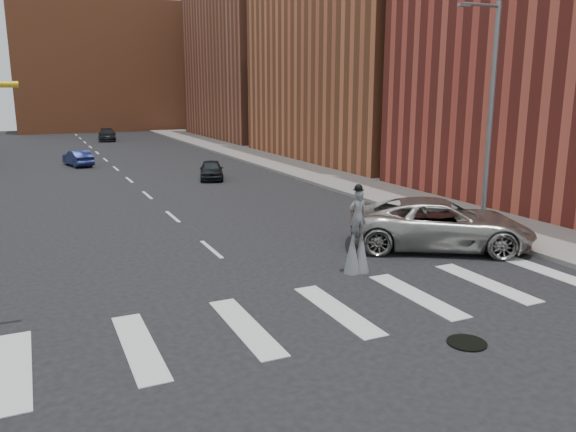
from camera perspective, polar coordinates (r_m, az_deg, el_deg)
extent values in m
plane|color=black|center=(13.70, 2.31, -11.82)|extent=(160.00, 160.00, 0.00)
cube|color=slate|center=(40.81, 2.03, 4.75)|extent=(5.00, 90.00, 0.18)
cylinder|color=black|center=(13.80, 17.70, -12.17)|extent=(0.90, 0.90, 0.04)
cube|color=#B15C37|center=(49.97, 9.77, 19.72)|extent=(16.00, 22.00, 24.00)
cube|color=brown|center=(70.88, -1.73, 16.11)|extent=(16.00, 22.00, 20.00)
cube|color=#B15C37|center=(89.92, -17.78, 14.15)|extent=(26.00, 14.00, 18.00)
cylinder|color=slate|center=(23.93, 19.85, 9.08)|extent=(0.20, 0.20, 9.00)
cylinder|color=slate|center=(23.56, 19.19, 19.60)|extent=(1.80, 0.12, 0.12)
cube|color=slate|center=(22.95, 17.46, 19.79)|extent=(0.50, 0.18, 0.12)
cylinder|color=#332214|center=(18.03, 7.44, -4.03)|extent=(0.07, 0.07, 1.07)
cylinder|color=#332214|center=(17.89, 6.53, -4.14)|extent=(0.07, 0.07, 1.07)
cone|color=slate|center=(17.99, 7.45, -3.63)|extent=(0.52, 0.52, 1.33)
cone|color=slate|center=(17.85, 6.54, -3.74)|extent=(0.52, 0.52, 1.33)
imported|color=slate|center=(17.62, 7.10, 0.07)|extent=(0.61, 0.43, 1.60)
sphere|color=black|center=(17.46, 7.18, 2.82)|extent=(0.26, 0.26, 0.26)
cylinder|color=black|center=(17.47, 7.17, 2.66)|extent=(0.34, 0.34, 0.02)
cube|color=yellow|center=(17.66, 6.93, 1.55)|extent=(0.22, 0.05, 0.10)
imported|color=#A6A49C|center=(21.22, 15.21, -0.78)|extent=(7.18, 6.00, 1.82)
imported|color=black|center=(37.10, -7.79, 4.68)|extent=(2.42, 3.90, 1.24)
imported|color=navy|center=(46.20, -20.57, 5.53)|extent=(2.12, 3.94, 1.23)
imported|color=black|center=(68.70, -17.90, 7.84)|extent=(2.53, 4.91, 1.36)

